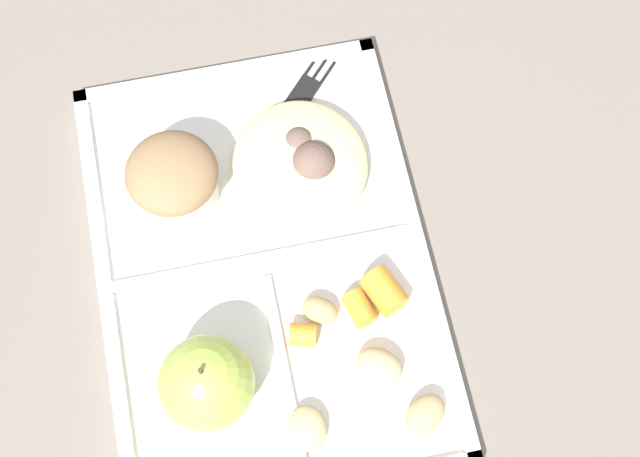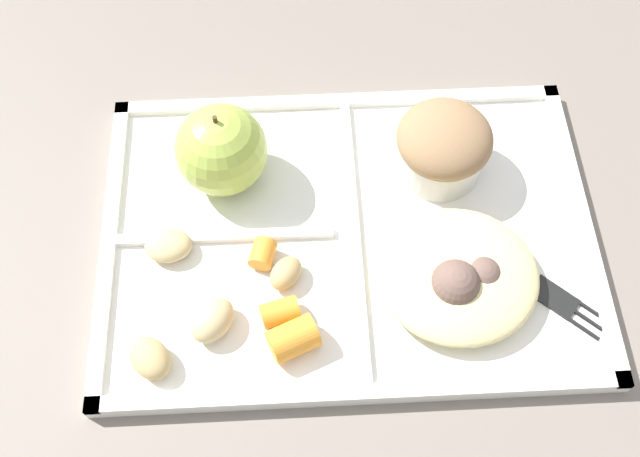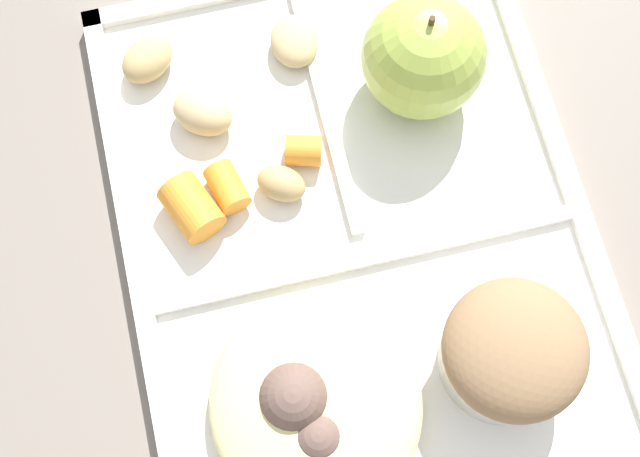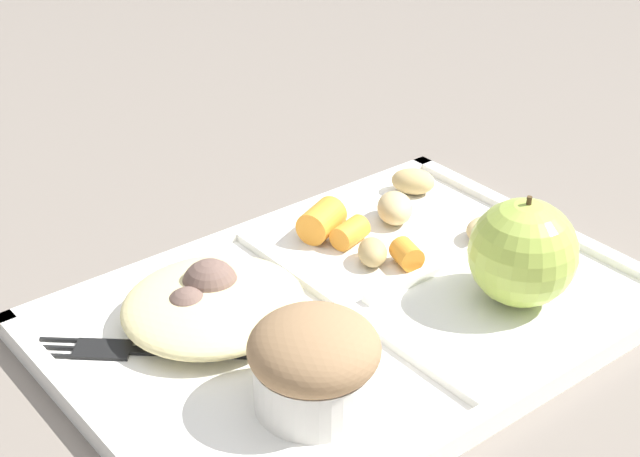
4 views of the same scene
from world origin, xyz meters
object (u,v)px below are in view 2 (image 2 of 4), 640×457
(lunch_tray, at_px, (347,235))
(bran_muffin, at_px, (443,146))
(green_apple, at_px, (221,150))
(plastic_fork, at_px, (534,284))

(lunch_tray, xyz_separation_m, bran_muffin, (0.08, 0.06, 0.04))
(green_apple, distance_m, plastic_fork, 0.27)
(plastic_fork, bearing_deg, bran_muffin, 118.29)
(bran_muffin, distance_m, plastic_fork, 0.13)
(lunch_tray, xyz_separation_m, plastic_fork, (0.14, -0.05, 0.01))
(green_apple, bearing_deg, bran_muffin, -0.00)
(bran_muffin, height_order, plastic_fork, bran_muffin)
(lunch_tray, distance_m, green_apple, 0.12)
(bran_muffin, bearing_deg, lunch_tray, -143.55)
(lunch_tray, relative_size, plastic_fork, 3.25)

